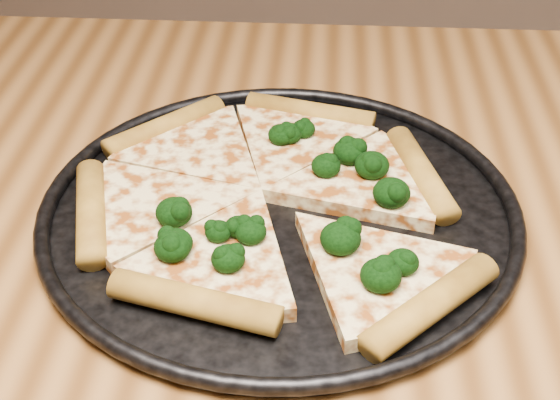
{
  "coord_description": "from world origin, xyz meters",
  "views": [
    {
      "loc": [
        -0.05,
        -0.44,
        1.14
      ],
      "look_at": [
        -0.09,
        0.07,
        0.77
      ],
      "focal_mm": 50.94,
      "sensor_mm": 36.0,
      "label": 1
    }
  ],
  "objects": [
    {
      "name": "pizza",
      "position": [
        -0.1,
        0.08,
        0.77
      ],
      "size": [
        0.33,
        0.33,
        0.02
      ],
      "rotation": [
        0.0,
        0.0,
        -0.26
      ],
      "color": "#FFE49C",
      "rests_on": "pizza_pan"
    },
    {
      "name": "pizza_pan",
      "position": [
        -0.09,
        0.07,
        0.76
      ],
      "size": [
        0.38,
        0.38,
        0.02
      ],
      "color": "black",
      "rests_on": "dining_table"
    },
    {
      "name": "dining_table",
      "position": [
        0.0,
        0.0,
        0.66
      ],
      "size": [
        1.2,
        0.9,
        0.75
      ],
      "color": "#925E2D",
      "rests_on": "ground"
    },
    {
      "name": "broccoli_florets",
      "position": [
        -0.07,
        0.05,
        0.78
      ],
      "size": [
        0.19,
        0.22,
        0.02
      ],
      "color": "black",
      "rests_on": "pizza"
    }
  ]
}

